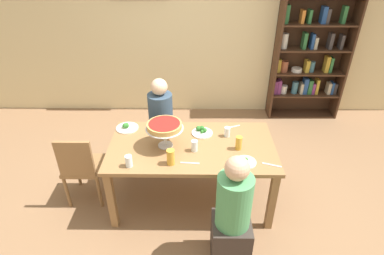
# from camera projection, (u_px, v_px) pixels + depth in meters

# --- Properties ---
(ground_plane) EXTENTS (12.00, 12.00, 0.00)m
(ground_plane) POSITION_uv_depth(u_px,v_px,m) (192.00, 198.00, 3.59)
(ground_plane) COLOR #846042
(rear_partition) EXTENTS (8.00, 0.12, 2.80)m
(rear_partition) POSITION_uv_depth(u_px,v_px,m) (194.00, 25.00, 4.72)
(rear_partition) COLOR beige
(rear_partition) RESTS_ON ground_plane
(dining_table) EXTENTS (1.69, 0.92, 0.74)m
(dining_table) POSITION_uv_depth(u_px,v_px,m) (192.00, 152.00, 3.24)
(dining_table) COLOR olive
(dining_table) RESTS_ON ground_plane
(bookshelf) EXTENTS (1.10, 0.30, 2.21)m
(bookshelf) POSITION_uv_depth(u_px,v_px,m) (312.00, 48.00, 4.68)
(bookshelf) COLOR #422819
(bookshelf) RESTS_ON ground_plane
(diner_near_right) EXTENTS (0.34, 0.34, 1.15)m
(diner_near_right) POSITION_uv_depth(u_px,v_px,m) (232.00, 219.00, 2.69)
(diner_near_right) COLOR #382D28
(diner_near_right) RESTS_ON ground_plane
(diner_far_left) EXTENTS (0.34, 0.34, 1.15)m
(diner_far_left) POSITION_uv_depth(u_px,v_px,m) (162.00, 127.00, 3.96)
(diner_far_left) COLOR #382D28
(diner_far_left) RESTS_ON ground_plane
(chair_head_west) EXTENTS (0.40, 0.40, 0.87)m
(chair_head_west) POSITION_uv_depth(u_px,v_px,m) (82.00, 166.00, 3.31)
(chair_head_west) COLOR olive
(chair_head_west) RESTS_ON ground_plane
(deep_dish_pizza_stand) EXTENTS (0.38, 0.38, 0.27)m
(deep_dish_pizza_stand) POSITION_uv_depth(u_px,v_px,m) (164.00, 127.00, 3.07)
(deep_dish_pizza_stand) COLOR silver
(deep_dish_pizza_stand) RESTS_ON dining_table
(salad_plate_near_diner) EXTENTS (0.20, 0.20, 0.06)m
(salad_plate_near_diner) POSITION_uv_depth(u_px,v_px,m) (245.00, 162.00, 2.94)
(salad_plate_near_diner) COLOR white
(salad_plate_near_diner) RESTS_ON dining_table
(salad_plate_far_diner) EXTENTS (0.24, 0.24, 0.07)m
(salad_plate_far_diner) POSITION_uv_depth(u_px,v_px,m) (127.00, 127.00, 3.46)
(salad_plate_far_diner) COLOR white
(salad_plate_far_diner) RESTS_ON dining_table
(salad_plate_spare) EXTENTS (0.23, 0.23, 0.07)m
(salad_plate_spare) POSITION_uv_depth(u_px,v_px,m) (202.00, 131.00, 3.38)
(salad_plate_spare) COLOR white
(salad_plate_spare) RESTS_ON dining_table
(beer_glass_amber_tall) EXTENTS (0.06, 0.06, 0.14)m
(beer_glass_amber_tall) POSITION_uv_depth(u_px,v_px,m) (239.00, 143.00, 3.10)
(beer_glass_amber_tall) COLOR gold
(beer_glass_amber_tall) RESTS_ON dining_table
(beer_glass_amber_short) EXTENTS (0.08, 0.08, 0.16)m
(beer_glass_amber_short) POSITION_uv_depth(u_px,v_px,m) (171.00, 157.00, 2.90)
(beer_glass_amber_short) COLOR gold
(beer_glass_amber_short) RESTS_ON dining_table
(beer_glass_amber_spare) EXTENTS (0.08, 0.08, 0.16)m
(beer_glass_amber_spare) POSITION_uv_depth(u_px,v_px,m) (174.00, 125.00, 3.38)
(beer_glass_amber_spare) COLOR gold
(beer_glass_amber_spare) RESTS_ON dining_table
(water_glass_clear_near) EXTENTS (0.06, 0.06, 0.11)m
(water_glass_clear_near) POSITION_uv_depth(u_px,v_px,m) (227.00, 132.00, 3.31)
(water_glass_clear_near) COLOR white
(water_glass_clear_near) RESTS_ON dining_table
(water_glass_clear_far) EXTENTS (0.07, 0.07, 0.12)m
(water_glass_clear_far) POSITION_uv_depth(u_px,v_px,m) (129.00, 161.00, 2.88)
(water_glass_clear_far) COLOR white
(water_glass_clear_far) RESTS_ON dining_table
(water_glass_clear_spare) EXTENTS (0.06, 0.06, 0.12)m
(water_glass_clear_spare) POSITION_uv_depth(u_px,v_px,m) (194.00, 146.00, 3.09)
(water_glass_clear_spare) COLOR white
(water_glass_clear_spare) RESTS_ON dining_table
(cutlery_fork_near) EXTENTS (0.17, 0.08, 0.00)m
(cutlery_fork_near) POSITION_uv_depth(u_px,v_px,m) (233.00, 127.00, 3.49)
(cutlery_fork_near) COLOR silver
(cutlery_fork_near) RESTS_ON dining_table
(cutlery_knife_near) EXTENTS (0.18, 0.06, 0.00)m
(cutlery_knife_near) POSITION_uv_depth(u_px,v_px,m) (154.00, 129.00, 3.46)
(cutlery_knife_near) COLOR silver
(cutlery_knife_near) RESTS_ON dining_table
(cutlery_fork_far) EXTENTS (0.18, 0.03, 0.00)m
(cutlery_fork_far) POSITION_uv_depth(u_px,v_px,m) (190.00, 163.00, 2.94)
(cutlery_fork_far) COLOR silver
(cutlery_fork_far) RESTS_ON dining_table
(cutlery_knife_far) EXTENTS (0.18, 0.07, 0.00)m
(cutlery_knife_far) POSITION_uv_depth(u_px,v_px,m) (272.00, 165.00, 2.92)
(cutlery_knife_far) COLOR silver
(cutlery_knife_far) RESTS_ON dining_table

